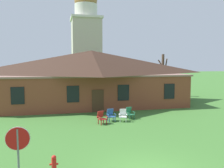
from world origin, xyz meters
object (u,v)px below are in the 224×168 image
lawn_chair_by_porch (102,117)px  lawn_chair_left_end (123,115)px  fire_hydrant (54,165)px  lawn_chair_near_door (111,115)px  stop_sign (18,148)px  lawn_chair_middle (130,113)px

lawn_chair_by_porch → lawn_chair_left_end: bearing=13.1°
fire_hydrant → lawn_chair_near_door: bearing=62.8°
lawn_chair_near_door → fire_hydrant: 9.10m
lawn_chair_near_door → stop_sign: bearing=-118.5°
stop_sign → lawn_chair_middle: size_ratio=2.60×
stop_sign → lawn_chair_near_door: 11.09m
stop_sign → lawn_chair_middle: (6.92, 10.10, -1.27)m
lawn_chair_near_door → lawn_chair_by_porch: bearing=-141.8°
stop_sign → lawn_chair_left_end: bearing=56.8°
lawn_chair_middle → lawn_chair_left_end: bearing=-137.7°
stop_sign → lawn_chair_middle: 12.31m
lawn_chair_left_end → lawn_chair_middle: bearing=42.3°
lawn_chair_by_porch → lawn_chair_left_end: size_ratio=1.00×
lawn_chair_by_porch → lawn_chair_left_end: same height
lawn_chair_middle → fire_hydrant: 10.32m
stop_sign → lawn_chair_middle: bearing=55.6°
lawn_chair_by_porch → stop_sign: bearing=-116.0°
stop_sign → fire_hydrant: stop_sign is taller
lawn_chair_left_end → lawn_chair_near_door: bearing=164.0°
lawn_chair_by_porch → lawn_chair_middle: size_ratio=1.00×
lawn_chair_by_porch → lawn_chair_middle: same height
lawn_chair_left_end → lawn_chair_middle: size_ratio=1.00×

